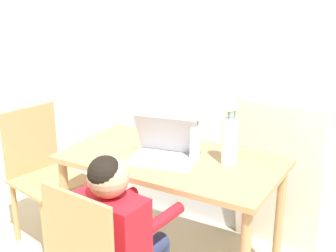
% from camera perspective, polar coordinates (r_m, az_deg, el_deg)
% --- Properties ---
extents(wall_back, '(6.40, 0.05, 2.50)m').
position_cam_1_polar(wall_back, '(2.89, 9.63, 9.70)').
color(wall_back, silver).
rests_on(wall_back, ground_plane).
extents(dining_table, '(1.18, 0.64, 0.72)m').
position_cam_1_polar(dining_table, '(2.57, 0.43, -5.93)').
color(dining_table, tan).
rests_on(dining_table, ground_plane).
extents(chair_spare, '(0.48, 0.48, 0.86)m').
position_cam_1_polar(chair_spare, '(3.10, -14.91, -5.67)').
color(chair_spare, tan).
rests_on(chair_spare, ground_plane).
extents(person_seated, '(0.37, 0.45, 0.96)m').
position_cam_1_polar(person_seated, '(2.14, -6.07, -11.98)').
color(person_seated, red).
rests_on(person_seated, ground_plane).
extents(laptop, '(0.39, 0.31, 0.23)m').
position_cam_1_polar(laptop, '(2.50, -0.35, -2.85)').
color(laptop, '#B2B2B7').
rests_on(laptop, dining_table).
extents(flower_vase, '(0.08, 0.08, 0.33)m').
position_cam_1_polar(flower_vase, '(2.42, 7.55, -1.48)').
color(flower_vase, silver).
rests_on(flower_vase, dining_table).
extents(water_bottle, '(0.06, 0.06, 0.22)m').
position_cam_1_polar(water_bottle, '(2.46, 3.29, -2.00)').
color(water_bottle, silver).
rests_on(water_bottle, dining_table).
extents(cardboard_panel, '(0.53, 0.15, 0.96)m').
position_cam_1_polar(cardboard_panel, '(2.92, 13.12, -6.34)').
color(cardboard_panel, silver).
rests_on(cardboard_panel, ground_plane).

